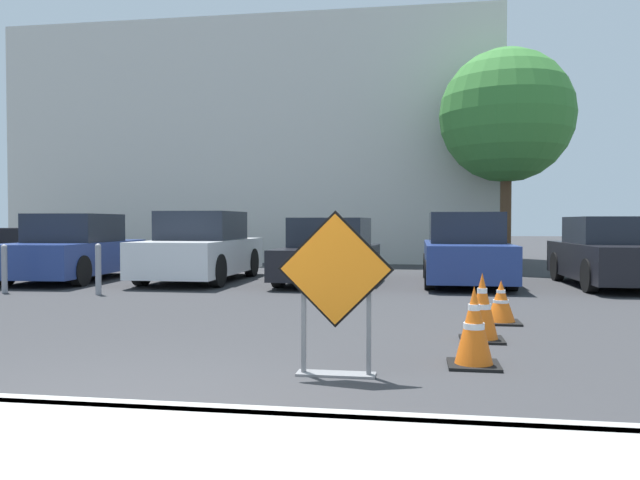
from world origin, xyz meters
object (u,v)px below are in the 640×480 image
object	(u,v)px
parked_car_third	(330,253)
parked_car_fifth	(611,254)
parked_car_second	(201,249)
bollard_nearest	(98,268)
parked_car_fourth	(465,252)
road_closed_sign	(335,285)
traffic_cone_second	(482,308)
bollard_second	(4,267)
parked_car_nearest	(73,250)
traffic_cone_nearest	(474,327)
traffic_cone_third	(501,303)

from	to	relation	value
parked_car_third	parked_car_fifth	size ratio (longest dim) A/B	1.04
parked_car_second	bollard_nearest	world-z (taller)	parked_car_second
parked_car_second	parked_car_fourth	bearing A→B (deg)	-176.98
road_closed_sign	traffic_cone_second	distance (m)	2.44
bollard_nearest	bollard_second	world-z (taller)	bollard_nearest
parked_car_fifth	bollard_second	bearing A→B (deg)	12.92
parked_car_nearest	parked_car_fourth	bearing A→B (deg)	-178.74
parked_car_fourth	traffic_cone_nearest	bearing A→B (deg)	86.36
parked_car_nearest	parked_car_second	world-z (taller)	parked_car_second
traffic_cone_nearest	parked_car_third	xyz separation A→B (m)	(-2.49, 7.94, 0.29)
road_closed_sign	parked_car_fourth	world-z (taller)	parked_car_fourth
traffic_cone_second	parked_car_nearest	size ratio (longest dim) A/B	0.19
traffic_cone_third	bollard_second	bearing A→B (deg)	165.94
parked_car_nearest	parked_car_third	world-z (taller)	parked_car_nearest
traffic_cone_second	traffic_cone_nearest	bearing A→B (deg)	-98.87
traffic_cone_third	bollard_nearest	world-z (taller)	bollard_nearest
road_closed_sign	parked_car_third	distance (m)	8.62
parked_car_fifth	bollard_nearest	world-z (taller)	parked_car_fifth
road_closed_sign	traffic_cone_third	xyz separation A→B (m)	(1.83, 3.22, -0.53)
parked_car_nearest	bollard_nearest	distance (m)	3.32
traffic_cone_nearest	traffic_cone_third	world-z (taller)	traffic_cone_nearest
parked_car_fourth	parked_car_fifth	size ratio (longest dim) A/B	1.04
parked_car_nearest	parked_car_fifth	size ratio (longest dim) A/B	1.04
traffic_cone_second	parked_car_second	xyz separation A→B (m)	(-5.70, 6.50, 0.35)
traffic_cone_second	road_closed_sign	bearing A→B (deg)	-127.28
traffic_cone_second	parked_car_nearest	distance (m)	10.68
traffic_cone_second	parked_car_fifth	xyz separation A→B (m)	(3.32, 6.60, 0.30)
parked_car_fifth	bollard_nearest	xyz separation A→B (m)	(-9.99, -3.04, -0.17)
traffic_cone_nearest	parked_car_fifth	distance (m)	8.67
traffic_cone_nearest	parked_car_fourth	distance (m)	8.12
bollard_nearest	parked_car_fifth	bearing A→B (deg)	16.94
traffic_cone_nearest	bollard_second	size ratio (longest dim) A/B	0.82
road_closed_sign	bollard_second	distance (m)	9.01
traffic_cone_second	traffic_cone_third	bearing A→B (deg)	73.87
parked_car_fifth	parked_car_fourth	bearing A→B (deg)	-4.67
bollard_second	road_closed_sign	bearing A→B (deg)	-37.36
parked_car_fifth	bollard_second	world-z (taller)	parked_car_fifth
traffic_cone_nearest	bollard_nearest	xyz separation A→B (m)	(-6.46, 4.88, 0.14)
traffic_cone_second	bollard_nearest	bearing A→B (deg)	151.91
parked_car_third	parked_car_fifth	distance (m)	6.01
traffic_cone_third	parked_car_third	size ratio (longest dim) A/B	0.14
parked_car_nearest	parked_car_second	size ratio (longest dim) A/B	1.00
parked_car_nearest	traffic_cone_second	bearing A→B (deg)	142.11
traffic_cone_nearest	bollard_second	distance (m)	9.72
road_closed_sign	parked_car_fourth	bearing A→B (deg)	78.53
parked_car_fourth	parked_car_third	bearing A→B (deg)	2.88
traffic_cone_second	parked_car_nearest	xyz separation A→B (m)	(-8.71, 6.17, 0.32)
road_closed_sign	traffic_cone_nearest	bearing A→B (deg)	25.25
traffic_cone_third	road_closed_sign	bearing A→B (deg)	-119.65
parked_car_third	parked_car_fourth	world-z (taller)	parked_car_fourth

